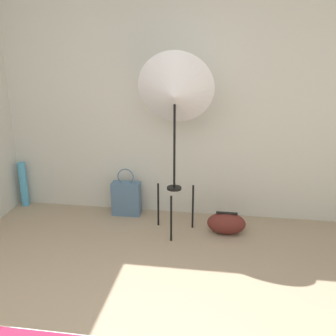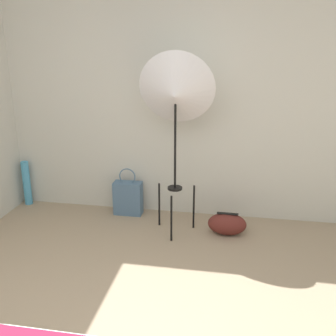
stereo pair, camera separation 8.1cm
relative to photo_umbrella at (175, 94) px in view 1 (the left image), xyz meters
name	(u,v)px [view 1 (the left image)]	position (x,y,z in m)	size (l,w,h in m)	color
wall_back	(159,94)	(-0.23, 0.49, -0.07)	(8.00, 0.05, 2.60)	beige
photo_umbrella	(175,94)	(0.00, 0.00, 0.00)	(0.71, 0.42, 1.75)	black
tote_bag	(126,198)	(-0.57, 0.32, -1.18)	(0.31, 0.14, 0.53)	slate
duffel_bag	(226,223)	(0.52, 0.02, -1.26)	(0.38, 0.22, 0.22)	#5B231E
paper_roll	(23,184)	(-1.79, 0.38, -1.11)	(0.09, 0.09, 0.52)	#4CA3D1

